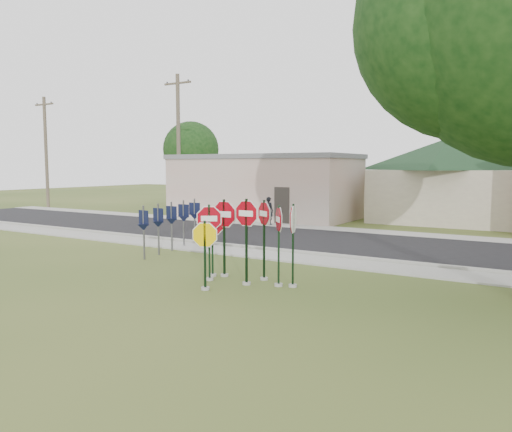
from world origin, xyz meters
The scene contains 20 objects.
ground centered at (0.00, 0.00, 0.00)m, with size 120.00×120.00×0.00m, color #39501E.
sidewalk_near centered at (0.00, 5.50, 0.03)m, with size 60.00×1.60×0.06m, color #97968F.
road centered at (0.00, 10.00, 0.02)m, with size 60.00×7.00×0.04m, color black.
sidewalk_far centered at (0.00, 14.30, 0.03)m, with size 60.00×1.60×0.06m, color #97968F.
curb centered at (0.00, 6.50, 0.07)m, with size 60.00×0.20×0.14m, color #97968F.
stop_sign_center centered at (0.34, 1.14, 1.62)m, with size 1.05×0.24×2.61m.
stop_sign_yellow centered at (-0.32, 0.03, 1.18)m, with size 0.87×0.45×2.03m.
stop_sign_left centered at (-0.91, 1.03, 1.47)m, with size 0.87×0.61×2.40m.
stop_sign_right centered at (1.22, 1.46, 1.48)m, with size 0.66×0.76×2.43m.
stop_sign_back_right centered at (0.47, 1.93, 1.55)m, with size 0.86×0.55×2.52m.
stop_sign_back_left centered at (-0.84, 1.70, 1.58)m, with size 1.16×0.24×2.54m.
stop_sign_far_right centered at (1.61, 1.59, 1.54)m, with size 0.32×1.05×2.49m.
stop_sign_far_left centered at (-1.17, 1.53, 1.39)m, with size 0.90×0.75×2.28m.
route_sign_row centered at (-5.40, 4.50, 1.22)m, with size 1.43×4.63×2.00m.
building_stucco centered at (-9.00, 18.00, 2.15)m, with size 12.20×6.20×4.20m.
building_house centered at (2.00, 22.00, 3.65)m, with size 11.60×11.60×6.20m.
utility_pole_near centered at (-14.00, 15.20, 4.97)m, with size 2.20×0.26×9.50m.
utility_pole_far centered at (-28.00, 15.20, 4.71)m, with size 2.20×0.26×9.00m.
bg_tree_left centered at (-20.00, 24.00, 4.88)m, with size 4.90×4.90×7.35m.
pedestrian centered at (-6.32, 14.02, 0.87)m, with size 0.59×0.39×1.61m, color black.
Camera 1 is at (7.98, -10.86, 3.44)m, focal length 35.00 mm.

